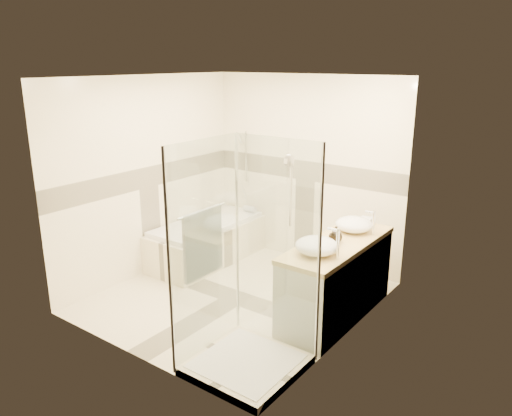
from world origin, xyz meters
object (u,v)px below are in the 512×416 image
Objects in this scene: vessel_sink_near at (354,224)px; amenity_bottle_a at (333,237)px; vessel_sink_far at (317,246)px; amenity_bottle_b at (336,234)px; vanity at (336,279)px; shower_enclosure at (241,311)px; bathtub at (207,239)px.

vessel_sink_near is 2.58× the size of amenity_bottle_a.
amenity_bottle_b is at bearing 90.00° from vessel_sink_far.
vessel_sink_near is 0.50m from amenity_bottle_a.
vanity is 1.31m from shower_enclosure.
vessel_sink_far is (0.00, -0.82, 0.00)m from vessel_sink_near.
bathtub is 2.47m from shower_enclosure.
shower_enclosure is 1.35m from amenity_bottle_b.
shower_enclosure reaches higher than vessel_sink_near.
vanity is 3.99× the size of vessel_sink_near.
bathtub is at bearing 170.24° from amenity_bottle_b.
vanity is 9.52× the size of amenity_bottle_b.
amenity_bottle_b reaches higher than vanity.
vanity reaches higher than bathtub.
vessel_sink_near is (2.13, 0.05, 0.62)m from bathtub.
vanity is at bearing 77.03° from shower_enclosure.
vessel_sink_far reaches higher than bathtub.
shower_enclosure is 11.99× the size of amenity_bottle_b.
amenity_bottle_b is at bearing 77.73° from shower_enclosure.
shower_enclosure is at bearing -102.27° from amenity_bottle_b.
amenity_bottle_a is at bearing -102.02° from vanity.
vanity is at bearing 39.35° from amenity_bottle_b.
vessel_sink_far is (0.27, 0.85, 0.43)m from shower_enclosure.
shower_enclosure reaches higher than amenity_bottle_b.
amenity_bottle_a is at bearing 76.95° from shower_enclosure.
vessel_sink_near reaches higher than amenity_bottle_a.
bathtub is 2.35m from vessel_sink_far.
bathtub is 10.78× the size of amenity_bottle_a.
vessel_sink_near is (0.27, 1.67, 0.43)m from shower_enclosure.
bathtub is at bearing 138.90° from shower_enclosure.
amenity_bottle_b reaches higher than amenity_bottle_a.
shower_enclosure reaches higher than vessel_sink_far.
amenity_bottle_b is (0.00, 0.41, 0.00)m from vessel_sink_far.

